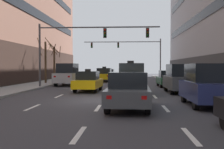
# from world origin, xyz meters

# --- Properties ---
(ground_plane) EXTENTS (120.00, 120.00, 0.00)m
(ground_plane) POSITION_xyz_m (0.00, 0.00, 0.00)
(ground_plane) COLOR #38383D
(lane_stripe_l1_s3) EXTENTS (0.16, 2.00, 0.01)m
(lane_stripe_l1_s3) POSITION_xyz_m (-3.09, -3.00, 0.00)
(lane_stripe_l1_s3) COLOR silver
(lane_stripe_l1_s3) RESTS_ON ground
(lane_stripe_l1_s4) EXTENTS (0.16, 2.00, 0.01)m
(lane_stripe_l1_s4) POSITION_xyz_m (-3.09, 2.00, 0.00)
(lane_stripe_l1_s4) COLOR silver
(lane_stripe_l1_s4) RESTS_ON ground
(lane_stripe_l1_s5) EXTENTS (0.16, 2.00, 0.01)m
(lane_stripe_l1_s5) POSITION_xyz_m (-3.09, 7.00, 0.00)
(lane_stripe_l1_s5) COLOR silver
(lane_stripe_l1_s5) RESTS_ON ground
(lane_stripe_l1_s6) EXTENTS (0.16, 2.00, 0.01)m
(lane_stripe_l1_s6) POSITION_xyz_m (-3.09, 12.00, 0.00)
(lane_stripe_l1_s6) COLOR silver
(lane_stripe_l1_s6) RESTS_ON ground
(lane_stripe_l1_s7) EXTENTS (0.16, 2.00, 0.01)m
(lane_stripe_l1_s7) POSITION_xyz_m (-3.09, 17.00, 0.00)
(lane_stripe_l1_s7) COLOR silver
(lane_stripe_l1_s7) RESTS_ON ground
(lane_stripe_l1_s8) EXTENTS (0.16, 2.00, 0.01)m
(lane_stripe_l1_s8) POSITION_xyz_m (-3.09, 22.00, 0.00)
(lane_stripe_l1_s8) COLOR silver
(lane_stripe_l1_s8) RESTS_ON ground
(lane_stripe_l1_s9) EXTENTS (0.16, 2.00, 0.01)m
(lane_stripe_l1_s9) POSITION_xyz_m (-3.09, 27.00, 0.00)
(lane_stripe_l1_s9) COLOR silver
(lane_stripe_l1_s9) RESTS_ON ground
(lane_stripe_l1_s10) EXTENTS (0.16, 2.00, 0.01)m
(lane_stripe_l1_s10) POSITION_xyz_m (-3.09, 32.00, 0.00)
(lane_stripe_l1_s10) COLOR silver
(lane_stripe_l1_s10) RESTS_ON ground
(lane_stripe_l2_s2) EXTENTS (0.16, 2.00, 0.01)m
(lane_stripe_l2_s2) POSITION_xyz_m (0.00, -8.00, 0.00)
(lane_stripe_l2_s2) COLOR silver
(lane_stripe_l2_s2) RESTS_ON ground
(lane_stripe_l2_s3) EXTENTS (0.16, 2.00, 0.01)m
(lane_stripe_l2_s3) POSITION_xyz_m (0.00, -3.00, 0.00)
(lane_stripe_l2_s3) COLOR silver
(lane_stripe_l2_s3) RESTS_ON ground
(lane_stripe_l2_s4) EXTENTS (0.16, 2.00, 0.01)m
(lane_stripe_l2_s4) POSITION_xyz_m (0.00, 2.00, 0.00)
(lane_stripe_l2_s4) COLOR silver
(lane_stripe_l2_s4) RESTS_ON ground
(lane_stripe_l2_s5) EXTENTS (0.16, 2.00, 0.01)m
(lane_stripe_l2_s5) POSITION_xyz_m (0.00, 7.00, 0.00)
(lane_stripe_l2_s5) COLOR silver
(lane_stripe_l2_s5) RESTS_ON ground
(lane_stripe_l2_s6) EXTENTS (0.16, 2.00, 0.01)m
(lane_stripe_l2_s6) POSITION_xyz_m (0.00, 12.00, 0.00)
(lane_stripe_l2_s6) COLOR silver
(lane_stripe_l2_s6) RESTS_ON ground
(lane_stripe_l2_s7) EXTENTS (0.16, 2.00, 0.01)m
(lane_stripe_l2_s7) POSITION_xyz_m (0.00, 17.00, 0.00)
(lane_stripe_l2_s7) COLOR silver
(lane_stripe_l2_s7) RESTS_ON ground
(lane_stripe_l2_s8) EXTENTS (0.16, 2.00, 0.01)m
(lane_stripe_l2_s8) POSITION_xyz_m (0.00, 22.00, 0.00)
(lane_stripe_l2_s8) COLOR silver
(lane_stripe_l2_s8) RESTS_ON ground
(lane_stripe_l2_s9) EXTENTS (0.16, 2.00, 0.01)m
(lane_stripe_l2_s9) POSITION_xyz_m (0.00, 27.00, 0.00)
(lane_stripe_l2_s9) COLOR silver
(lane_stripe_l2_s9) RESTS_ON ground
(lane_stripe_l2_s10) EXTENTS (0.16, 2.00, 0.01)m
(lane_stripe_l2_s10) POSITION_xyz_m (0.00, 32.00, 0.00)
(lane_stripe_l2_s10) COLOR silver
(lane_stripe_l2_s10) RESTS_ON ground
(lane_stripe_l3_s2) EXTENTS (0.16, 2.00, 0.01)m
(lane_stripe_l3_s2) POSITION_xyz_m (3.09, -8.00, 0.00)
(lane_stripe_l3_s2) COLOR silver
(lane_stripe_l3_s2) RESTS_ON ground
(lane_stripe_l3_s3) EXTENTS (0.16, 2.00, 0.01)m
(lane_stripe_l3_s3) POSITION_xyz_m (3.09, -3.00, 0.00)
(lane_stripe_l3_s3) COLOR silver
(lane_stripe_l3_s3) RESTS_ON ground
(lane_stripe_l3_s4) EXTENTS (0.16, 2.00, 0.01)m
(lane_stripe_l3_s4) POSITION_xyz_m (3.09, 2.00, 0.00)
(lane_stripe_l3_s4) COLOR silver
(lane_stripe_l3_s4) RESTS_ON ground
(lane_stripe_l3_s5) EXTENTS (0.16, 2.00, 0.01)m
(lane_stripe_l3_s5) POSITION_xyz_m (3.09, 7.00, 0.00)
(lane_stripe_l3_s5) COLOR silver
(lane_stripe_l3_s5) RESTS_ON ground
(lane_stripe_l3_s6) EXTENTS (0.16, 2.00, 0.01)m
(lane_stripe_l3_s6) POSITION_xyz_m (3.09, 12.00, 0.00)
(lane_stripe_l3_s6) COLOR silver
(lane_stripe_l3_s6) RESTS_ON ground
(lane_stripe_l3_s7) EXTENTS (0.16, 2.00, 0.01)m
(lane_stripe_l3_s7) POSITION_xyz_m (3.09, 17.00, 0.00)
(lane_stripe_l3_s7) COLOR silver
(lane_stripe_l3_s7) RESTS_ON ground
(lane_stripe_l3_s8) EXTENTS (0.16, 2.00, 0.01)m
(lane_stripe_l3_s8) POSITION_xyz_m (3.09, 22.00, 0.00)
(lane_stripe_l3_s8) COLOR silver
(lane_stripe_l3_s8) RESTS_ON ground
(lane_stripe_l3_s9) EXTENTS (0.16, 2.00, 0.01)m
(lane_stripe_l3_s9) POSITION_xyz_m (3.09, 27.00, 0.00)
(lane_stripe_l3_s9) COLOR silver
(lane_stripe_l3_s9) RESTS_ON ground
(lane_stripe_l3_s10) EXTENTS (0.16, 2.00, 0.01)m
(lane_stripe_l3_s10) POSITION_xyz_m (3.09, 32.00, 0.00)
(lane_stripe_l3_s10) COLOR silver
(lane_stripe_l3_s10) RESTS_ON ground
(taxi_driving_0) EXTENTS (2.15, 4.72, 1.93)m
(taxi_driving_0) POSITION_xyz_m (-1.65, 19.90, 0.86)
(taxi_driving_0) COLOR black
(taxi_driving_0) RESTS_ON ground
(car_driving_1) EXTENTS (1.94, 4.25, 1.56)m
(car_driving_1) POSITION_xyz_m (-1.51, 25.69, 0.77)
(car_driving_1) COLOR black
(car_driving_1) RESTS_ON ground
(taxi_driving_2) EXTENTS (2.02, 4.49, 2.32)m
(taxi_driving_2) POSITION_xyz_m (1.56, 3.38, 1.07)
(taxi_driving_2) COLOR black
(taxi_driving_2) RESTS_ON ground
(car_driving_3) EXTENTS (2.01, 4.49, 1.66)m
(car_driving_3) POSITION_xyz_m (1.40, -3.32, 0.82)
(car_driving_3) COLOR black
(car_driving_3) RESTS_ON ground
(taxi_driving_4) EXTENTS (1.93, 4.24, 1.73)m
(taxi_driving_4) POSITION_xyz_m (-1.67, 5.44, 0.77)
(taxi_driving_4) COLOR black
(taxi_driving_4) RESTS_ON ground
(car_driving_5) EXTENTS (2.06, 4.68, 2.24)m
(car_driving_5) POSITION_xyz_m (-4.74, 12.12, 1.11)
(car_driving_5) COLOR black
(car_driving_5) RESTS_ON ground
(car_parked_1) EXTENTS (1.78, 4.24, 2.05)m
(car_parked_1) POSITION_xyz_m (5.13, -2.03, 1.02)
(car_parked_1) COLOR black
(car_parked_1) RESTS_ON ground
(car_parked_2) EXTENTS (1.91, 4.37, 2.10)m
(car_parked_2) POSITION_xyz_m (5.13, 4.68, 1.04)
(car_parked_2) COLOR black
(car_parked_2) RESTS_ON ground
(car_parked_3) EXTENTS (1.79, 4.18, 1.56)m
(car_parked_3) POSITION_xyz_m (5.13, 10.65, 0.77)
(car_parked_3) COLOR black
(car_parked_3) RESTS_ON ground
(traffic_signal_0) EXTENTS (10.85, 0.35, 5.64)m
(traffic_signal_0) POSITION_xyz_m (-2.53, 8.87, 4.33)
(traffic_signal_0) COLOR #4C4C51
(traffic_signal_0) RESTS_ON sidewalk_left
(traffic_signal_1) EXTENTS (12.38, 0.35, 6.26)m
(traffic_signal_1) POSITION_xyz_m (2.07, 28.94, 4.75)
(traffic_signal_1) COLOR #4C4C51
(traffic_signal_1) RESTS_ON sidewalk_right
(street_tree_0) EXTENTS (1.62, 1.76, 4.95)m
(street_tree_0) POSITION_xyz_m (-7.64, 17.71, 2.55)
(street_tree_0) COLOR #4C3823
(street_tree_0) RESTS_ON sidewalk_left
(street_tree_2) EXTENTS (2.26, 2.29, 4.99)m
(street_tree_2) POSITION_xyz_m (-7.64, 14.13, 2.69)
(street_tree_2) COLOR #4C3823
(street_tree_2) RESTS_ON sidewalk_left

